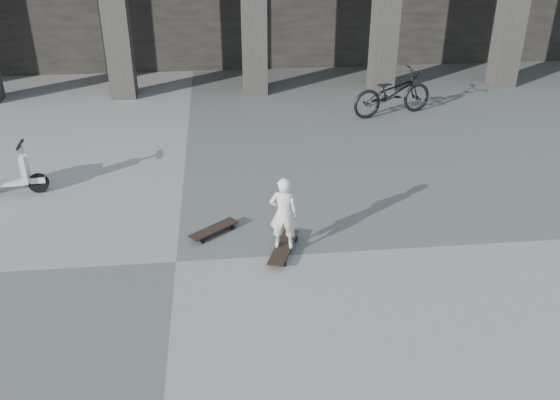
{
  "coord_description": "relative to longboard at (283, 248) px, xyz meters",
  "views": [
    {
      "loc": [
        0.75,
        -7.59,
        4.87
      ],
      "look_at": [
        1.63,
        0.59,
        0.65
      ],
      "focal_mm": 38.0,
      "sensor_mm": 36.0,
      "label": 1
    }
  ],
  "objects": [
    {
      "name": "longboard",
      "position": [
        0.0,
        0.0,
        0.0
      ],
      "size": [
        0.6,
        1.09,
        0.11
      ],
      "rotation": [
        0.0,
        0.0,
        1.21
      ],
      "color": "black",
      "rests_on": "ground"
    },
    {
      "name": "skateboard_spare",
      "position": [
        -1.06,
        0.67,
        -0.0
      ],
      "size": [
        0.83,
        0.73,
        0.11
      ],
      "rotation": [
        0.0,
        0.0,
        0.68
      ],
      "color": "black",
      "rests_on": "ground"
    },
    {
      "name": "ground",
      "position": [
        -1.63,
        -0.09,
        -0.08
      ],
      "size": [
        90.0,
        90.0,
        0.0
      ],
      "primitive_type": "plane",
      "color": "#51514F",
      "rests_on": "ground"
    },
    {
      "name": "bicycle",
      "position": [
        3.4,
        6.14,
        0.48
      ],
      "size": [
        2.28,
        1.33,
        1.13
      ],
      "primitive_type": "imported",
      "rotation": [
        0.0,
        0.0,
        1.86
      ],
      "color": "black",
      "rests_on": "ground"
    },
    {
      "name": "child",
      "position": [
        -0.0,
        -0.0,
        0.6
      ],
      "size": [
        0.46,
        0.35,
        1.15
      ],
      "primitive_type": "imported",
      "rotation": [
        0.0,
        0.0,
        2.96
      ],
      "color": "silver",
      "rests_on": "longboard"
    }
  ]
}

